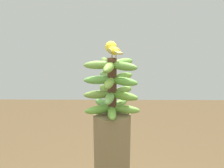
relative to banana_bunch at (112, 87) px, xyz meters
The scene contains 2 objects.
banana_bunch is the anchor object (origin of this frame).
perched_bird 0.19m from the banana_bunch, 91.89° to the right, with size 0.09×0.20×0.08m.
Camera 1 is at (-0.01, 1.43, 1.97)m, focal length 47.35 mm.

